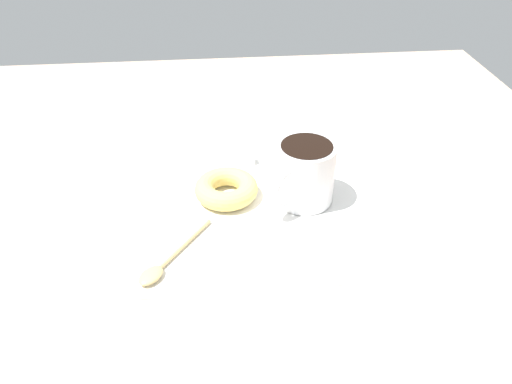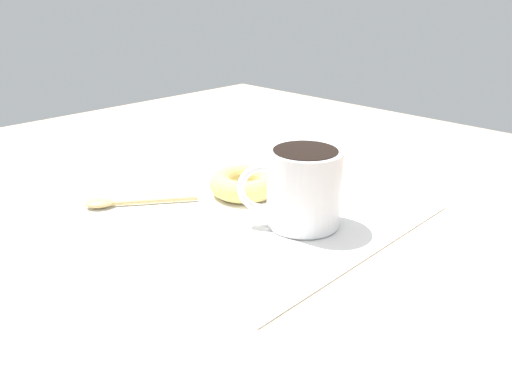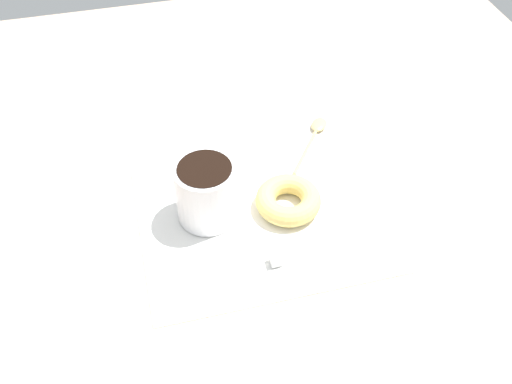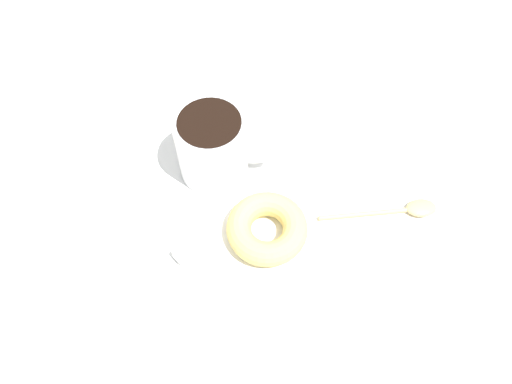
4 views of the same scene
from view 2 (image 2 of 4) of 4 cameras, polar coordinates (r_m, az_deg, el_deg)
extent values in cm
cube|color=tan|center=(63.53, -3.01, -2.51)|extent=(120.00, 120.00, 2.00)
cube|color=white|center=(62.33, 0.00, -1.82)|extent=(33.65, 33.65, 0.30)
cylinder|color=white|center=(56.65, 5.51, 0.48)|extent=(8.42, 8.42, 8.79)
cylinder|color=black|center=(55.21, 5.67, 4.52)|extent=(7.22, 7.22, 0.60)
torus|color=white|center=(56.29, 0.75, 0.44)|extent=(4.69, 4.82, 5.82)
torus|color=#E5C66B|center=(65.77, -1.31, 1.00)|extent=(9.25, 9.25, 2.85)
ellipsoid|color=#D8B772|center=(65.19, -17.46, -1.22)|extent=(4.06, 4.32, 0.90)
cylinder|color=#D8B772|center=(64.57, -11.58, -1.00)|extent=(6.99, 9.35, 0.56)
cube|color=white|center=(69.65, 6.46, 1.55)|extent=(1.55, 1.55, 1.55)
camera|label=1|loc=(0.52, -75.35, 28.03)|focal=35.00mm
camera|label=3|loc=(1.03, 35.71, 38.61)|focal=40.00mm
camera|label=4|loc=(0.91, -1.44, 39.16)|focal=35.00mm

